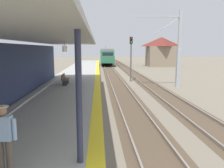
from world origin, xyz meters
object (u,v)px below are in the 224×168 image
Objects in this scene: commuter_person at (4,137)px; distant_trackside_house at (161,51)px; rail_signal_post at (131,54)px; platform_bench at (65,79)px; approaching_train at (106,56)px; catenary_pylon_far_side at (176,51)px.

commuter_person is 47.51m from distant_trackside_house.
rail_signal_post is 10.38m from platform_bench.
rail_signal_post is (1.76, -31.08, 1.02)m from approaching_train.
rail_signal_post is (5.97, 21.40, 1.35)m from commuter_person.
rail_signal_post reaches higher than approaching_train.
rail_signal_post is at bearing -86.75° from approaching_train.
platform_bench is 0.24× the size of distant_trackside_house.
distant_trackside_house reaches higher than approaching_train.
catenary_pylon_far_side is at bearing -102.77° from distant_trackside_house.
rail_signal_post is at bearing -113.46° from distant_trackside_house.
rail_signal_post is 25.38m from distant_trackside_house.
approaching_train is 12.25× the size of platform_bench.
catenary_pylon_far_side reaches higher than rail_signal_post.
distant_trackside_house is (11.87, -7.79, 1.16)m from approaching_train.
rail_signal_post is 0.69× the size of catenary_pylon_far_side.
platform_bench is (-10.45, -3.49, -2.23)m from catenary_pylon_far_side.
rail_signal_post is at bearing 74.41° from commuter_person.
catenary_pylon_far_side is at bearing 60.11° from commuter_person.
platform_bench is at bearing -97.09° from approaching_train.
rail_signal_post reaches higher than commuter_person.
approaching_train is at bearing 146.71° from distant_trackside_house.
catenary_pylon_far_side reaches higher than commuter_person.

